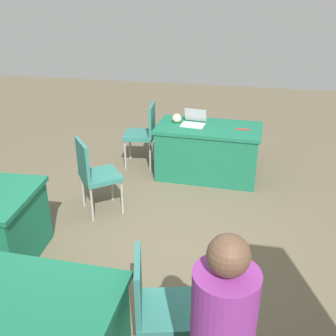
{
  "coord_description": "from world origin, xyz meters",
  "views": [
    {
      "loc": [
        -0.88,
        3.54,
        2.71
      ],
      "look_at": [
        -0.17,
        -0.13,
        0.9
      ],
      "focal_mm": 43.42,
      "sensor_mm": 36.0,
      "label": 1
    }
  ],
  "objects_px": {
    "chair_near_front": "(95,172)",
    "yarn_ball": "(177,118)",
    "chair_back_row": "(144,131)",
    "scissors_red": "(243,129)",
    "table_foreground": "(208,151)",
    "laptop_silver": "(194,122)",
    "table_back_left": "(5,332)",
    "chair_aisle": "(157,304)"
  },
  "relations": [
    {
      "from": "chair_back_row",
      "to": "scissors_red",
      "type": "height_order",
      "value": "chair_back_row"
    },
    {
      "from": "table_back_left",
      "to": "chair_back_row",
      "type": "relative_size",
      "value": 1.77
    },
    {
      "from": "table_foreground",
      "to": "chair_near_front",
      "type": "xyz_separation_m",
      "value": [
        1.24,
        1.26,
        0.17
      ]
    },
    {
      "from": "table_back_left",
      "to": "chair_near_front",
      "type": "xyz_separation_m",
      "value": [
        0.15,
        -2.27,
        0.17
      ]
    },
    {
      "from": "scissors_red",
      "to": "chair_back_row",
      "type": "bearing_deg",
      "value": 179.88
    },
    {
      "from": "table_foreground",
      "to": "laptop_silver",
      "type": "distance_m",
      "value": 0.48
    },
    {
      "from": "chair_aisle",
      "to": "chair_back_row",
      "type": "relative_size",
      "value": 0.98
    },
    {
      "from": "table_back_left",
      "to": "scissors_red",
      "type": "height_order",
      "value": "scissors_red"
    },
    {
      "from": "table_foreground",
      "to": "chair_back_row",
      "type": "xyz_separation_m",
      "value": [
        1.0,
        -0.2,
        0.17
      ]
    },
    {
      "from": "chair_back_row",
      "to": "yarn_ball",
      "type": "xyz_separation_m",
      "value": [
        -0.52,
        0.12,
        0.27
      ]
    },
    {
      "from": "laptop_silver",
      "to": "yarn_ball",
      "type": "relative_size",
      "value": 2.67
    },
    {
      "from": "chair_near_front",
      "to": "chair_aisle",
      "type": "relative_size",
      "value": 1.01
    },
    {
      "from": "table_foreground",
      "to": "scissors_red",
      "type": "xyz_separation_m",
      "value": [
        -0.47,
        0.03,
        0.38
      ]
    },
    {
      "from": "chair_back_row",
      "to": "laptop_silver",
      "type": "bearing_deg",
      "value": -106.49
    },
    {
      "from": "table_foreground",
      "to": "yarn_ball",
      "type": "xyz_separation_m",
      "value": [
        0.47,
        -0.07,
        0.45
      ]
    },
    {
      "from": "chair_aisle",
      "to": "chair_back_row",
      "type": "distance_m",
      "value": 3.55
    },
    {
      "from": "table_back_left",
      "to": "table_foreground",
      "type": "bearing_deg",
      "value": -107.06
    },
    {
      "from": "chair_aisle",
      "to": "yarn_ball",
      "type": "distance_m",
      "value": 3.33
    },
    {
      "from": "chair_aisle",
      "to": "scissors_red",
      "type": "xyz_separation_m",
      "value": [
        -0.51,
        -3.18,
        0.23
      ]
    },
    {
      "from": "chair_aisle",
      "to": "chair_back_row",
      "type": "bearing_deg",
      "value": -178.21
    },
    {
      "from": "chair_near_front",
      "to": "yarn_ball",
      "type": "bearing_deg",
      "value": 112.66
    },
    {
      "from": "chair_back_row",
      "to": "laptop_silver",
      "type": "height_order",
      "value": "laptop_silver"
    },
    {
      "from": "laptop_silver",
      "to": "yarn_ball",
      "type": "distance_m",
      "value": 0.25
    },
    {
      "from": "table_back_left",
      "to": "yarn_ball",
      "type": "distance_m",
      "value": 3.69
    },
    {
      "from": "chair_aisle",
      "to": "laptop_silver",
      "type": "distance_m",
      "value": 3.27
    },
    {
      "from": "table_foreground",
      "to": "chair_aisle",
      "type": "bearing_deg",
      "value": 89.24
    },
    {
      "from": "chair_back_row",
      "to": "yarn_ball",
      "type": "bearing_deg",
      "value": -108.14
    },
    {
      "from": "table_back_left",
      "to": "chair_near_front",
      "type": "distance_m",
      "value": 2.28
    },
    {
      "from": "table_back_left",
      "to": "yarn_ball",
      "type": "xyz_separation_m",
      "value": [
        -0.61,
        -3.61,
        0.45
      ]
    },
    {
      "from": "table_back_left",
      "to": "scissors_red",
      "type": "xyz_separation_m",
      "value": [
        -1.55,
        -3.5,
        0.38
      ]
    },
    {
      "from": "table_back_left",
      "to": "chair_back_row",
      "type": "distance_m",
      "value": 3.74
    },
    {
      "from": "table_foreground",
      "to": "laptop_silver",
      "type": "height_order",
      "value": "laptop_silver"
    },
    {
      "from": "yarn_ball",
      "to": "chair_back_row",
      "type": "bearing_deg",
      "value": -13.4
    },
    {
      "from": "chair_back_row",
      "to": "scissors_red",
      "type": "relative_size",
      "value": 5.37
    },
    {
      "from": "chair_back_row",
      "to": "table_back_left",
      "type": "bearing_deg",
      "value": 173.89
    },
    {
      "from": "chair_back_row",
      "to": "scissors_red",
      "type": "xyz_separation_m",
      "value": [
        -1.47,
        0.23,
        0.21
      ]
    },
    {
      "from": "chair_near_front",
      "to": "chair_back_row",
      "type": "bearing_deg",
      "value": 133.06
    },
    {
      "from": "table_back_left",
      "to": "chair_aisle",
      "type": "height_order",
      "value": "chair_aisle"
    },
    {
      "from": "table_foreground",
      "to": "chair_aisle",
      "type": "distance_m",
      "value": 3.22
    },
    {
      "from": "chair_near_front",
      "to": "scissors_red",
      "type": "xyz_separation_m",
      "value": [
        -1.71,
        -1.23,
        0.22
      ]
    },
    {
      "from": "table_back_left",
      "to": "chair_aisle",
      "type": "bearing_deg",
      "value": -163.0
    },
    {
      "from": "chair_near_front",
      "to": "yarn_ball",
      "type": "distance_m",
      "value": 1.57
    }
  ]
}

